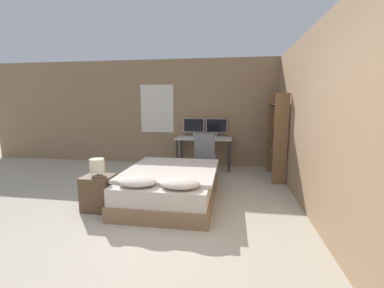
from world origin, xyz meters
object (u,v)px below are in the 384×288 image
(monitor_right, at_px, (216,126))
(keyboard, at_px, (203,139))
(computer_mouse, at_px, (215,138))
(bookshelf, at_px, (278,133))
(bed, at_px, (170,185))
(office_chair, at_px, (205,159))
(bedside_lamp, at_px, (97,166))
(monitor_left, at_px, (194,126))
(nightstand, at_px, (99,193))
(desk, at_px, (204,142))

(monitor_right, bearing_deg, keyboard, -121.90)
(computer_mouse, relative_size, bookshelf, 0.04)
(bed, distance_m, keyboard, 2.08)
(computer_mouse, distance_m, office_chair, 0.67)
(bed, relative_size, bedside_lamp, 7.23)
(monitor_left, bearing_deg, computer_mouse, -38.42)
(nightstand, relative_size, office_chair, 0.54)
(nightstand, xyz_separation_m, office_chair, (1.41, 1.99, 0.13))
(bed, bearing_deg, monitor_right, 76.31)
(desk, relative_size, monitor_left, 2.56)
(keyboard, distance_m, office_chair, 0.65)
(monitor_left, bearing_deg, nightstand, -109.00)
(bedside_lamp, distance_m, keyboard, 2.82)
(nightstand, bearing_deg, computer_mouse, 57.28)
(computer_mouse, bearing_deg, desk, 142.13)
(desk, distance_m, monitor_left, 0.52)
(bedside_lamp, xyz_separation_m, bookshelf, (2.92, 2.06, 0.30))
(nightstand, relative_size, keyboard, 1.28)
(nightstand, relative_size, computer_mouse, 7.54)
(desk, bearing_deg, bed, -97.93)
(desk, distance_m, monitor_right, 0.52)
(keyboard, bearing_deg, office_chair, -77.93)
(monitor_right, xyz_separation_m, office_chair, (-0.18, -0.97, -0.64))
(nightstand, xyz_separation_m, bookshelf, (2.92, 2.06, 0.73))
(nightstand, bearing_deg, office_chair, 54.54)
(bookshelf, bearing_deg, monitor_right, 145.93)
(bed, relative_size, bookshelf, 1.06)
(nightstand, distance_m, desk, 3.05)
(keyboard, bearing_deg, computer_mouse, 0.00)
(bed, xyz_separation_m, bookshelf, (1.93, 1.55, 0.72))
(bedside_lamp, distance_m, bookshelf, 3.59)
(monitor_right, bearing_deg, bed, -103.69)
(bedside_lamp, bearing_deg, monitor_right, 61.66)
(bedside_lamp, height_order, bookshelf, bookshelf)
(nightstand, distance_m, monitor_left, 3.22)
(desk, bearing_deg, monitor_right, 38.98)
(office_chair, bearing_deg, computer_mouse, 69.75)
(bedside_lamp, height_order, keyboard, bedside_lamp)
(nightstand, xyz_separation_m, keyboard, (1.31, 2.49, 0.51))
(bedside_lamp, bearing_deg, monitor_left, 71.00)
(keyboard, height_order, computer_mouse, computer_mouse)
(office_chair, bearing_deg, monitor_left, 112.23)
(bed, height_order, monitor_left, monitor_left)
(bedside_lamp, height_order, monitor_right, monitor_right)
(nightstand, bearing_deg, monitor_left, 71.00)
(bedside_lamp, xyz_separation_m, keyboard, (1.31, 2.49, 0.09))
(monitor_left, xyz_separation_m, bookshelf, (1.91, -0.90, -0.04))
(keyboard, distance_m, bookshelf, 1.69)
(monitor_left, bearing_deg, office_chair, -67.77)
(monitor_left, relative_size, bookshelf, 0.29)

